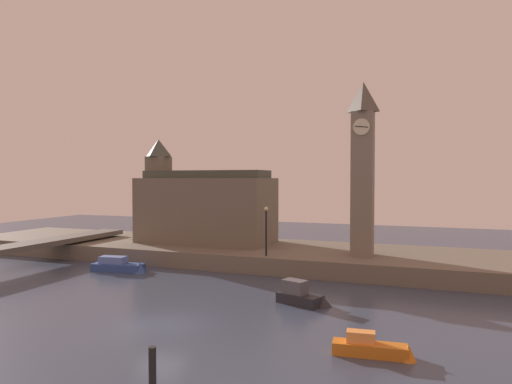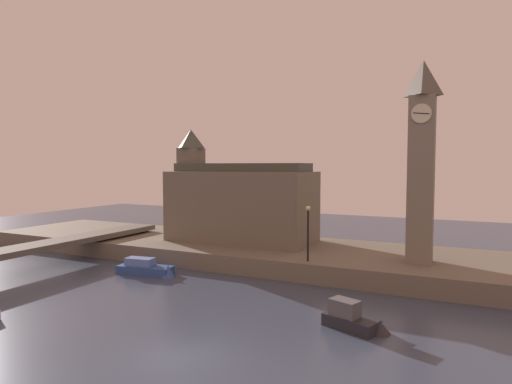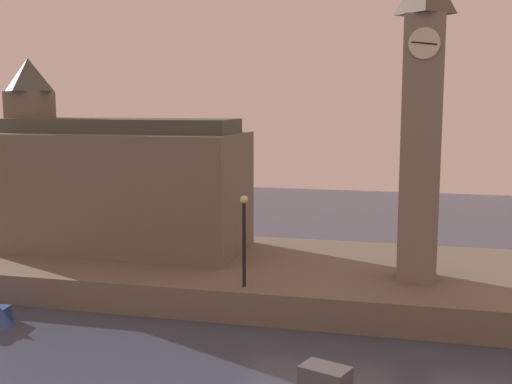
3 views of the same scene
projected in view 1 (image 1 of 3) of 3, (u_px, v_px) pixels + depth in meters
name	position (u px, v px, depth m)	size (l,w,h in m)	color
ground_plane	(161.00, 325.00, 25.11)	(120.00, 120.00, 0.00)	#384256
far_embankment	(275.00, 255.00, 43.77)	(70.00, 12.00, 1.50)	#6B6051
clock_tower	(363.00, 166.00, 38.89)	(2.01, 2.07, 15.05)	slate
parliament_hall	(203.00, 206.00, 47.54)	(13.95, 6.60, 11.01)	#6B6051
streetlamp	(266.00, 226.00, 38.73)	(0.36, 0.36, 4.25)	black
mooring_post_right	(152.00, 370.00, 17.04)	(0.29, 0.29, 1.78)	black
boat_tour_blue	(123.00, 266.00, 39.55)	(5.42, 2.20, 1.47)	#2D4C93
boat_patrol_orange	(376.00, 348.00, 20.59)	(3.86, 1.26, 1.20)	orange
boat_barge_dark	(303.00, 296.00, 29.13)	(3.88, 2.29, 1.56)	#232328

